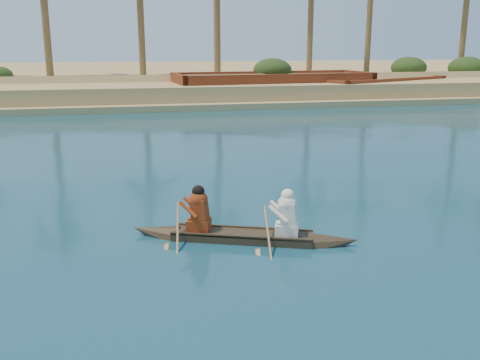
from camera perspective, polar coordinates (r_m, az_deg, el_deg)
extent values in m
plane|color=#0B394A|center=(9.70, 0.70, -8.51)|extent=(160.00, 160.00, 0.00)
cube|color=tan|center=(34.96, -9.05, 8.11)|extent=(150.00, 8.00, 0.50)
cube|color=tan|center=(56.84, -10.48, 10.79)|extent=(150.00, 50.00, 1.50)
cube|color=maroon|center=(37.27, 3.53, 9.22)|extent=(13.77, 5.62, 1.68)
cube|color=maroon|center=(40.19, 14.69, 9.01)|extent=(11.11, 7.52, 1.32)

